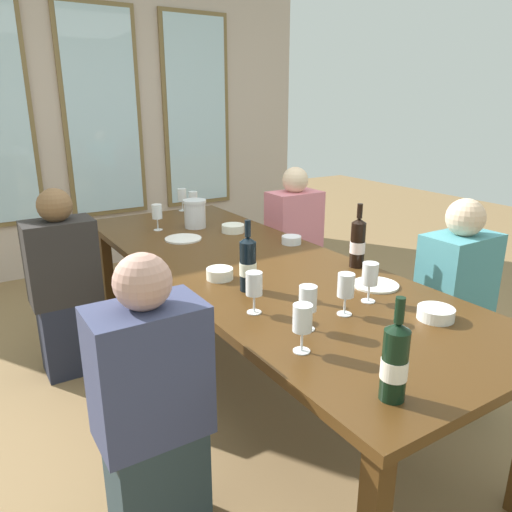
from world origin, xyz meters
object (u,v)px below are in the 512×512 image
Objects in this scene: metal_pitcher at (195,214)px; wine_glass_6 at (302,319)px; seated_person_0 at (65,288)px; wine_glass_0 at (254,286)px; tasting_bowl_2 at (436,313)px; seated_person_2 at (152,413)px; dining_table at (251,273)px; tasting_bowl_0 at (233,228)px; wine_bottle_1 at (395,361)px; wine_glass_7 at (157,212)px; tasting_bowl_1 at (220,274)px; wine_bottle_2 at (358,243)px; wine_glass_3 at (346,287)px; seated_person_1 at (294,245)px; white_plate_1 at (183,239)px; wine_glass_1 at (370,276)px; wine_bottle_0 at (248,264)px; wine_glass_5 at (308,301)px; wine_glass_2 at (182,196)px; white_plate_0 at (375,285)px; tasting_bowl_3 at (291,240)px; wine_glass_4 at (193,199)px.

wine_glass_6 is at bearing -103.91° from metal_pitcher.
wine_glass_0 is at bearing -68.59° from seated_person_0.
seated_person_2 is at bearing 164.09° from tasting_bowl_2.
dining_table is 19.33× the size of tasting_bowl_0.
wine_glass_7 is at bearing 86.29° from wine_bottle_1.
wine_bottle_1 is 1.82× the size of wine_glass_6.
metal_pitcher is at bearing 71.06° from tasting_bowl_1.
tasting_bowl_1 is (-0.49, -0.73, 0.00)m from tasting_bowl_0.
seated_person_0 is at bearing -171.87° from metal_pitcher.
tasting_bowl_2 is (-0.18, -0.64, -0.11)m from wine_bottle_2.
wine_glass_3 is at bearing -5.75° from seated_person_2.
tasting_bowl_0 is at bearing -38.07° from wine_glass_7.
wine_glass_0 is at bearing 91.52° from wine_bottle_1.
wine_bottle_2 is at bearing 42.31° from wine_glass_3.
seated_person_1 is at bearing 69.79° from wine_bottle_2.
wine_glass_1 reaches higher than white_plate_1.
wine_glass_5 is at bearing -92.58° from wine_bottle_0.
metal_pitcher is at bearing 50.25° from white_plate_1.
wine_glass_3 reaches higher than tasting_bowl_2.
wine_bottle_1 reaches higher than tasting_bowl_1.
wine_glass_3 is at bearing 7.27° from wine_glass_5.
wine_glass_2 is 0.95m from seated_person_1.
white_plate_0 is 1.22× the size of wine_glass_7.
metal_pitcher is 0.58× the size of wine_bottle_0.
dining_table is 24.41× the size of tasting_bowl_3.
wine_bottle_2 is 2.82× the size of tasting_bowl_3.
wine_glass_1 is at bearing -93.57° from tasting_bowl_0.
wine_glass_3 is 0.16× the size of seated_person_2.
wine_bottle_2 is 1.91× the size of wine_glass_5.
wine_glass_1 is at bearing -78.29° from dining_table.
tasting_bowl_1 is at bearing 124.90° from wine_glass_1.
tasting_bowl_0 reaches higher than tasting_bowl_3.
wine_glass_5 reaches higher than tasting_bowl_0.
wine_glass_4 and wine_glass_5 have the same top height.
dining_table is 1.00m from wine_glass_6.
white_plate_1 is 0.95m from wine_bottle_0.
wine_glass_1 reaches higher than tasting_bowl_3.
white_plate_1 is at bearing -113.86° from wine_glass_2.
wine_bottle_2 is 1.68m from seated_person_0.
tasting_bowl_3 is at bearing 65.80° from wine_glass_3.
seated_person_2 reaches higher than wine_glass_3.
wine_glass_3 and wine_glass_5 have the same top height.
tasting_bowl_2 is at bearing -54.80° from wine_bottle_0.
wine_glass_0 and wine_glass_1 have the same top height.
wine_glass_0 is at bearing -120.52° from dining_table.
wine_bottle_2 is 0.30× the size of seated_person_0.
wine_bottle_2 reaches higher than tasting_bowl_1.
wine_glass_5 is at bearing -68.75° from seated_person_0.
dining_table is at bearing 59.48° from wine_glass_0.
wine_glass_5 is 1.65m from seated_person_0.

